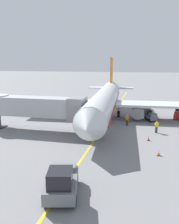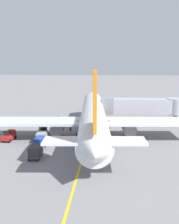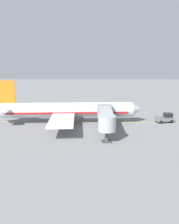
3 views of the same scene
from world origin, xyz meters
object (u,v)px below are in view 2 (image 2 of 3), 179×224
at_px(pushback_tractor, 95,105).
at_px(baggage_tug_lead, 9,136).
at_px(parked_airliner, 93,117).
at_px(safety_cone_nose_left, 59,120).
at_px(ground_crew_marshaller, 50,121).
at_px(ground_crew_loader, 30,121).
at_px(safety_cone_nose_right, 59,115).
at_px(jet_bridge, 143,106).
at_px(baggage_cart_front, 42,137).
at_px(baggage_tug_trailing, 43,132).
at_px(baggage_cart_third_in_train, 35,151).
at_px(ground_crew_wing_walker, 70,125).
at_px(baggage_cart_second_in_train, 40,142).

relative_size(pushback_tractor, baggage_tug_lead, 1.83).
bearing_deg(parked_airliner, safety_cone_nose_left, 125.40).
height_order(pushback_tractor, safety_cone_nose_left, pushback_tractor).
height_order(ground_crew_marshaller, safety_cone_nose_left, ground_crew_marshaller).
bearing_deg(pushback_tractor, safety_cone_nose_left, -113.52).
bearing_deg(ground_crew_loader, baggage_tug_lead, -92.30).
xyz_separation_m(baggage_tug_lead, ground_crew_loader, (0.35, 8.75, 0.24)).
xyz_separation_m(safety_cone_nose_left, safety_cone_nose_right, (-1.02, 4.76, 0.00)).
relative_size(jet_bridge, baggage_cart_front, 5.15).
height_order(jet_bridge, ground_crew_loader, jet_bridge).
height_order(baggage_tug_trailing, ground_crew_loader, ground_crew_loader).
relative_size(baggage_cart_third_in_train, safety_cone_nose_right, 4.94).
height_order(baggage_tug_lead, ground_crew_wing_walker, ground_crew_wing_walker).
bearing_deg(safety_cone_nose_right, baggage_tug_lead, -102.42).
xyz_separation_m(ground_crew_marshaller, safety_cone_nose_left, (1.08, 3.67, -0.66)).
distance_m(baggage_cart_second_in_train, safety_cone_nose_left, 16.54).
xyz_separation_m(pushback_tractor, baggage_cart_front, (-6.04, -28.17, -0.15)).
relative_size(baggage_cart_second_in_train, safety_cone_nose_right, 4.94).
distance_m(baggage_cart_second_in_train, ground_crew_loader, 13.26).
xyz_separation_m(jet_bridge, safety_cone_nose_left, (-15.90, 1.05, -3.17)).
relative_size(baggage_cart_second_in_train, baggage_cart_third_in_train, 1.00).
height_order(baggage_cart_second_in_train, baggage_cart_third_in_train, same).
distance_m(ground_crew_wing_walker, safety_cone_nose_left, 7.36).
xyz_separation_m(jet_bridge, ground_crew_marshaller, (-16.98, -2.62, -2.50)).
bearing_deg(baggage_cart_second_in_train, ground_crew_loader, 112.99).
xyz_separation_m(ground_crew_wing_walker, safety_cone_nose_left, (-3.17, 6.61, -0.66)).
bearing_deg(ground_crew_loader, ground_crew_marshaller, 10.35).
bearing_deg(ground_crew_wing_walker, pushback_tractor, 81.68).
distance_m(pushback_tractor, ground_crew_wing_walker, 21.14).
bearing_deg(safety_cone_nose_right, pushback_tractor, 52.79).
relative_size(ground_crew_marshaller, safety_cone_nose_left, 2.86).
distance_m(ground_crew_wing_walker, safety_cone_nose_right, 12.14).
bearing_deg(baggage_tug_trailing, ground_crew_wing_walker, 46.66).
bearing_deg(baggage_cart_third_in_train, baggage_tug_lead, 130.61).
relative_size(jet_bridge, pushback_tractor, 3.13).
xyz_separation_m(jet_bridge, baggage_tug_lead, (-20.85, -12.01, -2.74)).
height_order(baggage_tug_lead, baggage_cart_second_in_train, baggage_tug_lead).
xyz_separation_m(parked_airliner, ground_crew_loader, (-11.88, 5.94, -2.23)).
bearing_deg(baggage_cart_second_in_train, ground_crew_marshaller, 97.36).
height_order(jet_bridge, baggage_tug_trailing, jet_bridge).
distance_m(parked_airliner, baggage_cart_second_in_train, 9.44).
distance_m(parked_airliner, baggage_tug_trailing, 8.15).
xyz_separation_m(baggage_tug_lead, ground_crew_wing_walker, (8.11, 6.45, 0.24)).
relative_size(parked_airliner, baggage_tug_trailing, 13.47).
height_order(ground_crew_wing_walker, ground_crew_marshaller, same).
bearing_deg(ground_crew_marshaller, ground_crew_loader, -169.65).
height_order(baggage_cart_third_in_train, safety_cone_nose_left, baggage_cart_third_in_train).
xyz_separation_m(parked_airliner, pushback_tractor, (-1.06, 24.56, -2.09)).
bearing_deg(baggage_tug_lead, ground_crew_loader, 87.70).
height_order(baggage_tug_trailing, baggage_cart_front, baggage_tug_trailing).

